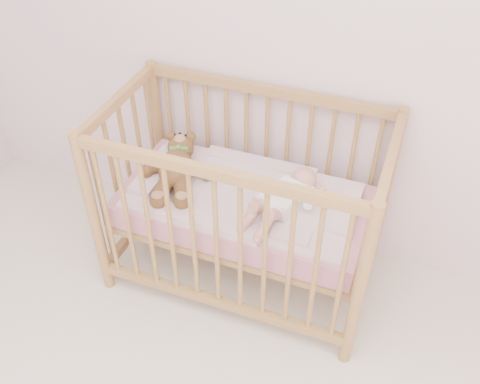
% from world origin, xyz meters
% --- Properties ---
extents(wall_back, '(4.00, 0.02, 2.70)m').
position_xyz_m(wall_back, '(0.00, 2.00, 1.35)').
color(wall_back, silver).
rests_on(wall_back, floor).
extents(crib, '(1.36, 0.76, 1.00)m').
position_xyz_m(crib, '(-0.10, 1.60, 0.50)').
color(crib, '#AF7C4A').
rests_on(crib, floor).
extents(mattress, '(1.22, 0.62, 0.13)m').
position_xyz_m(mattress, '(-0.10, 1.60, 0.49)').
color(mattress, '#D08290').
rests_on(mattress, crib).
extents(blanket, '(1.10, 0.58, 0.06)m').
position_xyz_m(blanket, '(-0.10, 1.60, 0.56)').
color(blanket, '#D2909A').
rests_on(blanket, mattress).
extents(baby, '(0.43, 0.61, 0.13)m').
position_xyz_m(baby, '(0.11, 1.58, 0.64)').
color(baby, white).
rests_on(baby, blanket).
extents(teddy_bear, '(0.54, 0.65, 0.15)m').
position_xyz_m(teddy_bear, '(-0.45, 1.58, 0.65)').
color(teddy_bear, brown).
rests_on(teddy_bear, blanket).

